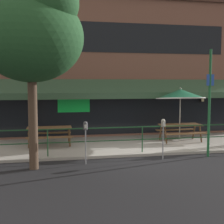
{
  "coord_description": "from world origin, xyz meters",
  "views": [
    {
      "loc": [
        -3.34,
        -10.69,
        2.65
      ],
      "look_at": [
        -0.89,
        1.6,
        1.5
      ],
      "focal_mm": 50.0,
      "sensor_mm": 36.0,
      "label": 1
    }
  ],
  "objects_px": {
    "parking_meter_near": "(85,130)",
    "street_tree_curbside": "(34,32)",
    "parking_meter_far": "(163,127)",
    "picnic_table_centre": "(180,128)",
    "picnic_table_left": "(49,131)",
    "patio_umbrella_centre": "(180,94)",
    "street_sign_pole": "(209,102)"
  },
  "relations": [
    {
      "from": "street_sign_pole",
      "to": "parking_meter_near",
      "type": "bearing_deg",
      "value": -177.72
    },
    {
      "from": "patio_umbrella_centre",
      "to": "parking_meter_far",
      "type": "distance_m",
      "value": 3.3
    },
    {
      "from": "picnic_table_left",
      "to": "parking_meter_far",
      "type": "relative_size",
      "value": 1.27
    },
    {
      "from": "patio_umbrella_centre",
      "to": "street_sign_pole",
      "type": "relative_size",
      "value": 0.62
    },
    {
      "from": "picnic_table_centre",
      "to": "parking_meter_far",
      "type": "distance_m",
      "value": 3.11
    },
    {
      "from": "picnic_table_left",
      "to": "parking_meter_far",
      "type": "bearing_deg",
      "value": -34.75
    },
    {
      "from": "parking_meter_far",
      "to": "street_tree_curbside",
      "type": "bearing_deg",
      "value": -174.08
    },
    {
      "from": "parking_meter_near",
      "to": "parking_meter_far",
      "type": "bearing_deg",
      "value": 2.38
    },
    {
      "from": "picnic_table_centre",
      "to": "patio_umbrella_centre",
      "type": "relative_size",
      "value": 0.76
    },
    {
      "from": "picnic_table_centre",
      "to": "parking_meter_near",
      "type": "relative_size",
      "value": 1.27
    },
    {
      "from": "picnic_table_left",
      "to": "parking_meter_near",
      "type": "height_order",
      "value": "parking_meter_near"
    },
    {
      "from": "parking_meter_near",
      "to": "street_sign_pole",
      "type": "height_order",
      "value": "street_sign_pole"
    },
    {
      "from": "picnic_table_left",
      "to": "street_tree_curbside",
      "type": "xyz_separation_m",
      "value": [
        -0.39,
        -3.15,
        3.49
      ]
    },
    {
      "from": "parking_meter_far",
      "to": "street_tree_curbside",
      "type": "height_order",
      "value": "street_tree_curbside"
    },
    {
      "from": "patio_umbrella_centre",
      "to": "street_sign_pole",
      "type": "bearing_deg",
      "value": -89.87
    },
    {
      "from": "street_sign_pole",
      "to": "street_tree_curbside",
      "type": "bearing_deg",
      "value": -175.18
    },
    {
      "from": "parking_meter_near",
      "to": "parking_meter_far",
      "type": "distance_m",
      "value": 2.73
    },
    {
      "from": "picnic_table_centre",
      "to": "street_sign_pole",
      "type": "bearing_deg",
      "value": -89.87
    },
    {
      "from": "parking_meter_near",
      "to": "street_tree_curbside",
      "type": "bearing_deg",
      "value": -167.99
    },
    {
      "from": "patio_umbrella_centre",
      "to": "parking_meter_near",
      "type": "distance_m",
      "value": 5.34
    },
    {
      "from": "street_sign_pole",
      "to": "street_tree_curbside",
      "type": "distance_m",
      "value": 6.45
    },
    {
      "from": "parking_meter_near",
      "to": "street_tree_curbside",
      "type": "height_order",
      "value": "street_tree_curbside"
    },
    {
      "from": "parking_meter_near",
      "to": "street_tree_curbside",
      "type": "distance_m",
      "value": 3.43
    },
    {
      "from": "patio_umbrella_centre",
      "to": "parking_meter_far",
      "type": "bearing_deg",
      "value": -123.92
    },
    {
      "from": "picnic_table_centre",
      "to": "picnic_table_left",
      "type": "bearing_deg",
      "value": 178.23
    },
    {
      "from": "picnic_table_left",
      "to": "street_tree_curbside",
      "type": "bearing_deg",
      "value": -97.0
    },
    {
      "from": "street_sign_pole",
      "to": "patio_umbrella_centre",
      "type": "bearing_deg",
      "value": 90.13
    },
    {
      "from": "parking_meter_near",
      "to": "parking_meter_far",
      "type": "relative_size",
      "value": 1.0
    },
    {
      "from": "parking_meter_near",
      "to": "street_tree_curbside",
      "type": "relative_size",
      "value": 0.24
    },
    {
      "from": "patio_umbrella_centre",
      "to": "street_tree_curbside",
      "type": "xyz_separation_m",
      "value": [
        -6.03,
        -3.05,
        2.01
      ]
    },
    {
      "from": "picnic_table_centre",
      "to": "parking_meter_far",
      "type": "bearing_deg",
      "value": -124.71
    },
    {
      "from": "street_tree_curbside",
      "to": "parking_meter_far",
      "type": "bearing_deg",
      "value": 5.92
    }
  ]
}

